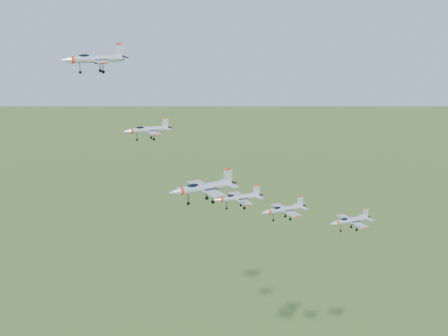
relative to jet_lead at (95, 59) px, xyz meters
name	(u,v)px	position (x,y,z in m)	size (l,w,h in m)	color
jet_lead	(95,59)	(0.00, 0.00, 0.00)	(14.05, 11.54, 3.76)	#B5BCC3
jet_left_high	(148,129)	(7.92, -8.61, -13.72)	(10.42, 8.57, 2.79)	#B5BCC3
jet_right_high	(203,187)	(11.68, -28.05, -21.05)	(13.88, 11.45, 3.71)	#B5BCC3
jet_left_low	(238,197)	(27.27, -10.80, -30.15)	(12.09, 10.07, 3.23)	#B5BCC3
jet_right_low	(284,209)	(30.51, -24.88, -28.93)	(10.67, 8.76, 2.86)	#B5BCC3
jet_trail	(350,220)	(51.65, -18.92, -36.56)	(11.51, 9.43, 3.09)	#B5BCC3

